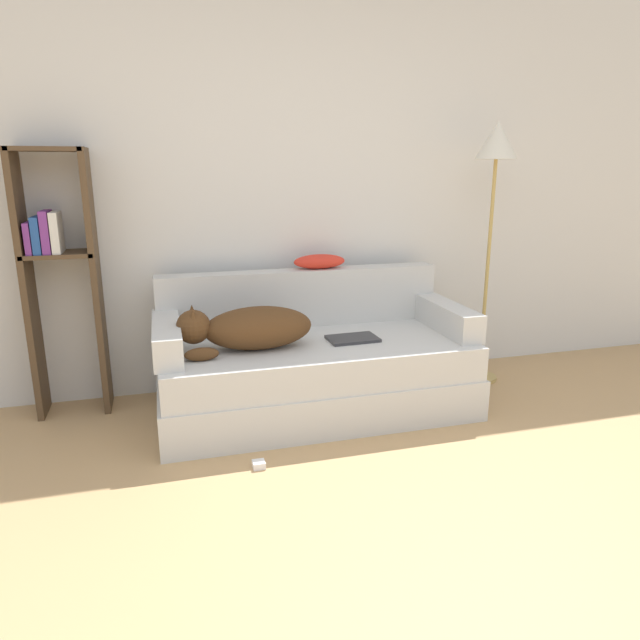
{
  "coord_description": "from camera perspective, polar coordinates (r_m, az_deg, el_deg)",
  "views": [
    {
      "loc": [
        -0.83,
        -1.25,
        1.45
      ],
      "look_at": [
        0.03,
        1.79,
        0.6
      ],
      "focal_mm": 32.0,
      "sensor_mm": 36.0,
      "label": 1
    }
  ],
  "objects": [
    {
      "name": "floor_lamp",
      "position": [
        3.94,
        17.13,
        14.53
      ],
      "size": [
        0.26,
        0.26,
        1.73
      ],
      "color": "tan",
      "rests_on": "ground_plane"
    },
    {
      "name": "throw_pillow",
      "position": [
        3.7,
        -0.06,
        5.88
      ],
      "size": [
        0.34,
        0.15,
        0.09
      ],
      "color": "red",
      "rests_on": "couch_backrest"
    },
    {
      "name": "couch",
      "position": [
        3.47,
        -0.43,
        -5.63
      ],
      "size": [
        1.86,
        0.88,
        0.45
      ],
      "color": "silver",
      "rests_on": "ground_plane"
    },
    {
      "name": "bookshelf",
      "position": [
        3.63,
        -24.66,
        4.77
      ],
      "size": [
        0.41,
        0.26,
        1.55
      ],
      "color": "#4C3823",
      "rests_on": "ground_plane"
    },
    {
      "name": "wall_back",
      "position": [
        3.81,
        -3.28,
        13.58
      ],
      "size": [
        7.48,
        0.06,
        2.7
      ],
      "color": "silver",
      "rests_on": "ground_plane"
    },
    {
      "name": "couch_backrest",
      "position": [
        3.7,
        -1.95,
        2.27
      ],
      "size": [
        1.82,
        0.15,
        0.36
      ],
      "color": "silver",
      "rests_on": "couch"
    },
    {
      "name": "dog",
      "position": [
        3.22,
        -7.19,
        -0.8
      ],
      "size": [
        0.76,
        0.31,
        0.27
      ],
      "color": "#513319",
      "rests_on": "couch"
    },
    {
      "name": "power_adapter",
      "position": [
        2.94,
        -6.14,
        -14.17
      ],
      "size": [
        0.06,
        0.06,
        0.03
      ],
      "color": "white",
      "rests_on": "ground_plane"
    },
    {
      "name": "laptop",
      "position": [
        3.41,
        3.29,
        -1.87
      ],
      "size": [
        0.3,
        0.2,
        0.02
      ],
      "rotation": [
        0.0,
        0.0,
        0.04
      ],
      "color": "#2D2D30",
      "rests_on": "couch"
    },
    {
      "name": "couch_arm_right",
      "position": [
        3.68,
        12.52,
        0.32
      ],
      "size": [
        0.15,
        0.69,
        0.17
      ],
      "color": "silver",
      "rests_on": "couch"
    },
    {
      "name": "couch_arm_left",
      "position": [
        3.26,
        -15.07,
        -1.76
      ],
      "size": [
        0.15,
        0.69,
        0.17
      ],
      "color": "silver",
      "rests_on": "couch"
    }
  ]
}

